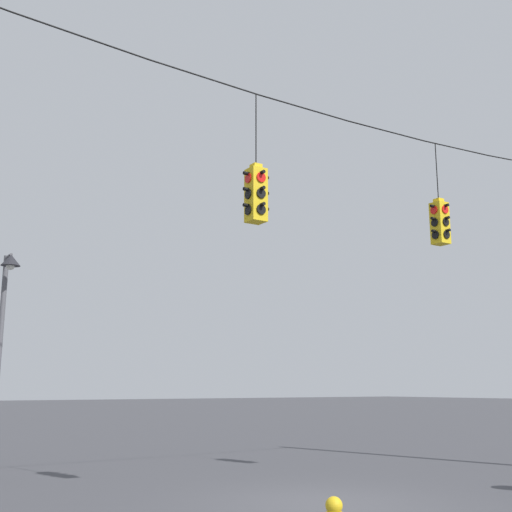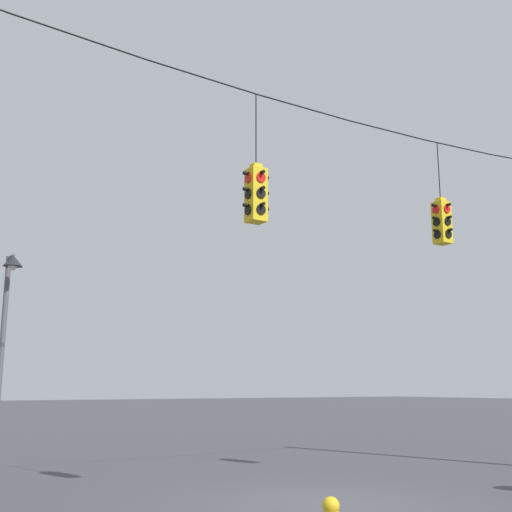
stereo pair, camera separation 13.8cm
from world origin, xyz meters
The scene contains 5 objects.
ground_plane centered at (0.00, 0.00, 0.00)m, with size 200.00×200.00×0.00m, color #424247.
span_wire centered at (0.00, 0.35, 8.07)m, with size 17.02×0.03×0.40m.
traffic_light_near_left_pole centered at (-1.27, 0.35, 5.82)m, with size 0.58×0.58×2.69m.
traffic_light_near_right_pole centered at (4.03, 0.35, 6.00)m, with size 0.58×0.58×2.56m.
street_lamp centered at (-4.73, 5.57, 3.62)m, with size 0.44×0.76×5.13m.
Camera 1 is at (-7.88, -9.77, 2.11)m, focal length 45.00 mm.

